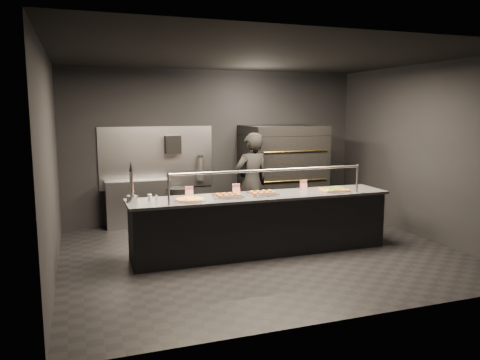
{
  "coord_description": "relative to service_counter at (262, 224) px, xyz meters",
  "views": [
    {
      "loc": [
        -2.66,
        -6.58,
        2.22
      ],
      "look_at": [
        -0.29,
        0.2,
        1.14
      ],
      "focal_mm": 35.0,
      "sensor_mm": 36.0,
      "label": 1
    }
  ],
  "objects": [
    {
      "name": "slider_tray_b",
      "position": [
        -0.0,
        -0.02,
        0.48
      ],
      "size": [
        0.5,
        0.42,
        0.07
      ],
      "color": "silver",
      "rests_on": "service_counter"
    },
    {
      "name": "pizza_oven",
      "position": [
        1.2,
        1.9,
        0.5
      ],
      "size": [
        1.5,
        1.23,
        1.91
      ],
      "color": "black",
      "rests_on": "ground"
    },
    {
      "name": "room",
      "position": [
        -0.02,
        0.05,
        1.03
      ],
      "size": [
        6.04,
        6.0,
        3.0
      ],
      "color": "black",
      "rests_on": "ground"
    },
    {
      "name": "towel_dispenser",
      "position": [
        -0.9,
        2.39,
        1.09
      ],
      "size": [
        0.3,
        0.2,
        0.35
      ],
      "primitive_type": "cube",
      "color": "black",
      "rests_on": "room"
    },
    {
      "name": "condiment_jar",
      "position": [
        -1.67,
        0.1,
        0.5
      ],
      "size": [
        0.14,
        0.06,
        0.09
      ],
      "color": "silver",
      "rests_on": "service_counter"
    },
    {
      "name": "round_pizza",
      "position": [
        -1.15,
        -0.08,
        0.47
      ],
      "size": [
        0.47,
        0.47,
        0.03
      ],
      "color": "silver",
      "rests_on": "service_counter"
    },
    {
      "name": "service_counter",
      "position": [
        0.0,
        0.0,
        0.0
      ],
      "size": [
        4.1,
        0.78,
        1.37
      ],
      "color": "black",
      "rests_on": "ground"
    },
    {
      "name": "slider_tray_a",
      "position": [
        -0.56,
        -0.03,
        0.48
      ],
      "size": [
        0.48,
        0.41,
        0.07
      ],
      "color": "silver",
      "rests_on": "service_counter"
    },
    {
      "name": "trash_bin",
      "position": [
        -0.87,
        2.19,
        -0.1
      ],
      "size": [
        0.44,
        0.44,
        0.73
      ],
      "primitive_type": "cylinder",
      "color": "black",
      "rests_on": "ground"
    },
    {
      "name": "beer_tap",
      "position": [
        -1.95,
        0.11,
        0.62
      ],
      "size": [
        0.15,
        0.22,
        0.59
      ],
      "color": "silver",
      "rests_on": "service_counter"
    },
    {
      "name": "prep_shelf",
      "position": [
        -1.6,
        2.32,
        -0.01
      ],
      "size": [
        1.2,
        0.35,
        0.9
      ],
      "primitive_type": "cube",
      "color": "#99999E",
      "rests_on": "ground"
    },
    {
      "name": "square_pizza",
      "position": [
        1.23,
        -0.06,
        0.47
      ],
      "size": [
        0.51,
        0.51,
        0.05
      ],
      "color": "silver",
      "rests_on": "service_counter"
    },
    {
      "name": "tent_cards",
      "position": [
        -0.18,
        0.28,
        0.53
      ],
      "size": [
        2.05,
        0.04,
        0.15
      ],
      "color": "white",
      "rests_on": "service_counter"
    },
    {
      "name": "fire_extinguisher",
      "position": [
        -0.35,
        2.4,
        0.6
      ],
      "size": [
        0.14,
        0.14,
        0.51
      ],
      "color": "#B2B2B7",
      "rests_on": "room"
    },
    {
      "name": "worker",
      "position": [
        0.29,
        1.21,
        0.44
      ],
      "size": [
        0.73,
        0.54,
        1.82
      ],
      "primitive_type": "imported",
      "rotation": [
        0.0,
        0.0,
        3.31
      ],
      "color": "black",
      "rests_on": "ground"
    }
  ]
}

